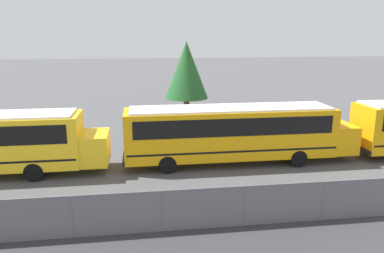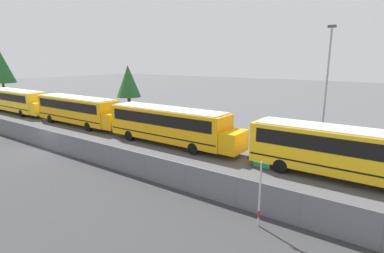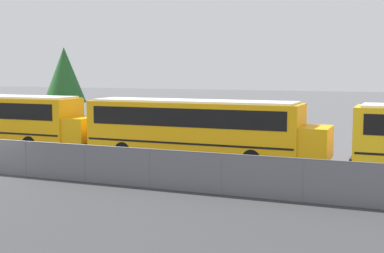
{
  "view_description": "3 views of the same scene",
  "coord_description": "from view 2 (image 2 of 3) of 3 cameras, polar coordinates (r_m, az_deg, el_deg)",
  "views": [
    {
      "loc": [
        -11.17,
        -12.13,
        6.86
      ],
      "look_at": [
        -8.46,
        7.17,
        2.05
      ],
      "focal_mm": 35.0,
      "sensor_mm": 36.0,
      "label": 1
    },
    {
      "loc": [
        22.68,
        -12.13,
        7.01
      ],
      "look_at": [
        8.81,
        7.32,
        1.7
      ],
      "focal_mm": 28.0,
      "sensor_mm": 36.0,
      "label": 2
    },
    {
      "loc": [
        17.03,
        -18.59,
        4.66
      ],
      "look_at": [
        6.5,
        7.02,
        1.71
      ],
      "focal_mm": 50.0,
      "sensor_mm": 36.0,
      "label": 3
    }
  ],
  "objects": [
    {
      "name": "ground_plane",
      "position": [
        26.66,
        -25.42,
        -3.97
      ],
      "size": [
        200.0,
        200.0,
        0.0
      ],
      "primitive_type": "plane",
      "color": "#4C4C4F"
    },
    {
      "name": "light_pole",
      "position": [
        26.02,
        24.25,
        7.45
      ],
      "size": [
        0.6,
        0.24,
        9.61
      ],
      "color": "gray",
      "rests_on": "ground_plane"
    },
    {
      "name": "school_bus_3",
      "position": [
        34.92,
        -20.92,
        3.18
      ],
      "size": [
        12.68,
        2.49,
        3.12
      ],
      "color": "orange",
      "rests_on": "ground_plane"
    },
    {
      "name": "school_bus_2",
      "position": [
        46.52,
        -30.34,
        4.43
      ],
      "size": [
        12.68,
        2.49,
        3.12
      ],
      "color": "yellow",
      "rests_on": "ground_plane"
    },
    {
      "name": "school_bus_5",
      "position": [
        19.76,
        28.17,
        -4.16
      ],
      "size": [
        12.68,
        2.49,
        3.12
      ],
      "color": "yellow",
      "rests_on": "ground_plane"
    },
    {
      "name": "tree_1",
      "position": [
        75.92,
        -32.64,
        9.66
      ],
      "size": [
        5.37,
        5.37,
        9.28
      ],
      "color": "#51381E",
      "rests_on": "ground_plane"
    },
    {
      "name": "tree_3",
      "position": [
        41.31,
        -12.04,
        8.41
      ],
      "size": [
        3.25,
        3.25,
        6.38
      ],
      "color": "#51381E",
      "rests_on": "ground_plane"
    },
    {
      "name": "school_bus_4",
      "position": [
        25.1,
        -4.27,
        0.6
      ],
      "size": [
        12.68,
        2.49,
        3.12
      ],
      "color": "orange",
      "rests_on": "ground_plane"
    },
    {
      "name": "fence",
      "position": [
        26.46,
        -25.59,
        -2.29
      ],
      "size": [
        117.99,
        0.07,
        1.58
      ],
      "color": "#9EA0A5",
      "rests_on": "ground_plane"
    },
    {
      "name": "street_sign",
      "position": [
        13.24,
        12.79,
        -12.17
      ],
      "size": [
        0.7,
        0.09,
        2.92
      ],
      "color": "#B7B7BC",
      "rests_on": "ground_plane"
    }
  ]
}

